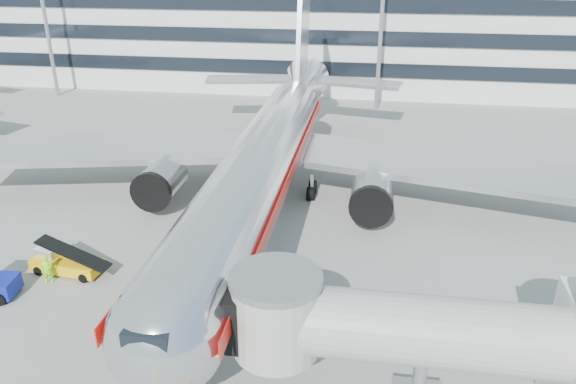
# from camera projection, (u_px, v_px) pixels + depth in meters

# --- Properties ---
(ground) EXTENTS (180.00, 180.00, 0.00)m
(ground) POSITION_uv_depth(u_px,v_px,m) (231.00, 288.00, 33.62)
(ground) COLOR gray
(ground) RESTS_ON ground
(lead_in_line) EXTENTS (0.25, 70.00, 0.01)m
(lead_in_line) POSITION_uv_depth(u_px,v_px,m) (264.00, 215.00, 42.65)
(lead_in_line) COLOR #DBA80B
(lead_in_line) RESTS_ON ground
(main_jet) EXTENTS (50.95, 48.70, 16.06)m
(main_jet) POSITION_uv_depth(u_px,v_px,m) (267.00, 155.00, 42.50)
(main_jet) COLOR silver
(main_jet) RESTS_ON ground
(jet_bridge) EXTENTS (17.80, 4.50, 7.00)m
(jet_bridge) POSITION_uv_depth(u_px,v_px,m) (467.00, 341.00, 23.08)
(jet_bridge) COLOR silver
(jet_bridge) RESTS_ON ground
(terminal) EXTENTS (150.00, 24.25, 15.60)m
(terminal) POSITION_uv_depth(u_px,v_px,m) (326.00, 26.00, 82.83)
(terminal) COLOR silver
(terminal) RESTS_ON ground
(belt_loader) EXTENTS (4.72, 2.09, 2.22)m
(belt_loader) POSITION_uv_depth(u_px,v_px,m) (67.00, 264.00, 34.92)
(belt_loader) COLOR #EBAF09
(belt_loader) RESTS_ON ground
(cargo_container_front) EXTENTS (1.70, 1.70, 1.48)m
(cargo_container_front) POSITION_uv_depth(u_px,v_px,m) (52.00, 256.00, 35.56)
(cargo_container_front) COLOR silver
(cargo_container_front) RESTS_ON ground
(ramp_worker) EXTENTS (0.79, 0.68, 1.84)m
(ramp_worker) POSITION_uv_depth(u_px,v_px,m) (47.00, 270.00, 33.74)
(ramp_worker) COLOR #87FB1A
(ramp_worker) RESTS_ON ground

